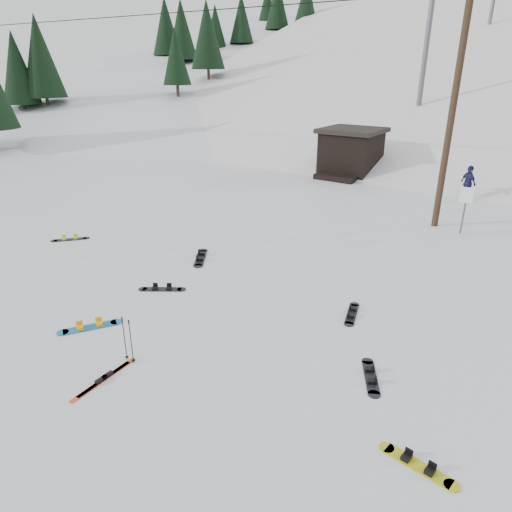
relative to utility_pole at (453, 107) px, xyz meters
The scene contains 18 objects.
ground 14.90m from the utility_pole, 98.13° to the right, with size 200.00×200.00×0.00m, color white.
ski_slope 44.31m from the utility_pole, 92.79° to the left, with size 60.00×75.00×45.00m, color white.
ridge_left 53.35m from the utility_pole, 138.18° to the left, with size 34.00×85.00×38.00m, color white.
treeline_left 44.65m from the utility_pole, 144.16° to the left, with size 20.00×64.00×10.00m, color black, non-canonical shape.
utility_pole is the anchor object (origin of this frame).
trail_sign 3.60m from the utility_pole, 21.04° to the right, with size 0.50×0.09×1.85m.
lift_hut 10.40m from the utility_pole, 135.24° to the left, with size 3.40×4.10×2.75m.
lift_tower_near 17.38m from the utility_pole, 110.56° to the left, with size 2.20×0.36×8.00m.
hero_snowboard 14.80m from the utility_pole, 109.99° to the right, with size 0.96×1.38×0.11m.
hero_skis 15.30m from the utility_pole, 101.10° to the right, with size 0.22×1.70×0.09m.
ski_poles 14.45m from the utility_pole, 102.03° to the right, with size 0.30×0.08×1.07m.
board_scatter_a 12.61m from the utility_pole, 114.58° to the right, with size 1.20×0.90×0.10m.
board_scatter_b 10.95m from the utility_pole, 124.02° to the right, with size 1.09×1.44×0.12m.
board_scatter_c 15.25m from the utility_pole, 138.06° to the right, with size 0.99×1.14×0.10m.
board_scatter_d 12.09m from the utility_pole, 81.14° to the right, with size 0.79×1.22×0.10m.
board_scatter_e 13.98m from the utility_pole, 75.77° to the right, with size 1.36×0.41×0.10m.
board_scatter_f 9.95m from the utility_pole, 88.15° to the right, with size 0.56×1.30×0.09m.
skier_navy 6.22m from the utility_pole, 88.35° to the left, with size 1.00×0.42×1.70m, color #1D1C47.
Camera 1 is at (6.30, -4.86, 6.03)m, focal length 32.00 mm.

